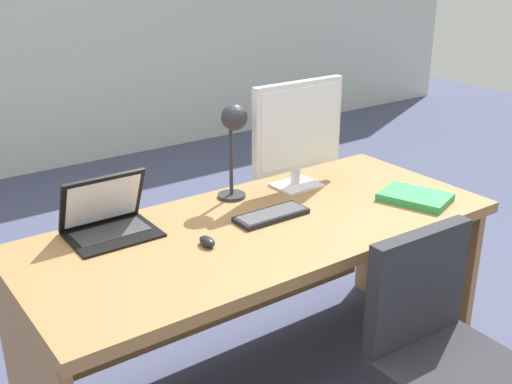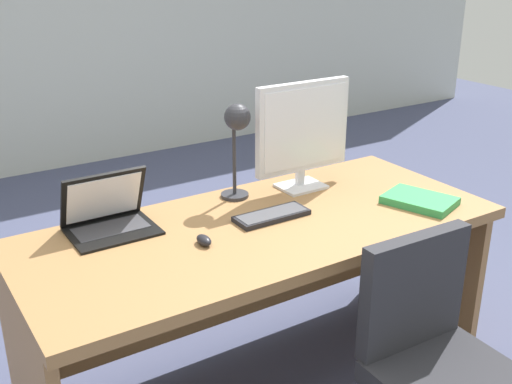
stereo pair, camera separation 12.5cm
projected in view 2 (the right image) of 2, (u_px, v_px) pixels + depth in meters
ground at (130, 250)px, 3.90m from camera, size 12.00×12.00×0.00m
desk at (255, 262)px, 2.55m from camera, size 1.89×0.82×0.76m
monitor at (303, 130)px, 2.71m from camera, size 0.47×0.16×0.48m
laptop at (107, 212)px, 2.38m from camera, size 0.32×0.26×0.23m
keyboard at (272, 215)px, 2.49m from camera, size 0.31×0.12×0.02m
mouse at (204, 240)px, 2.27m from camera, size 0.04×0.08×0.04m
desk_lamp at (237, 130)px, 2.58m from camera, size 0.12×0.15×0.42m
book at (420, 200)px, 2.62m from camera, size 0.28×0.33×0.03m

